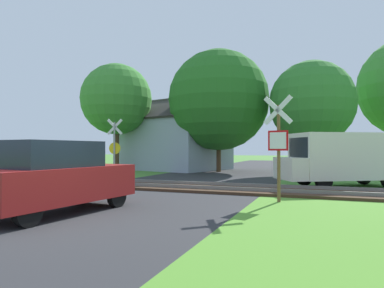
{
  "coord_description": "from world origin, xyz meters",
  "views": [
    {
      "loc": [
        5.75,
        -5.87,
        1.58
      ],
      "look_at": [
        0.5,
        7.9,
        1.8
      ],
      "focal_mm": 32.0,
      "sensor_mm": 36.0,
      "label": 1
    }
  ],
  "objects_px": {
    "house": "(174,143)",
    "mail_truck": "(341,157)",
    "tree_center": "(219,100)",
    "crossing_sign_far": "(115,145)",
    "tree_left": "(116,99)",
    "parked_car": "(57,177)",
    "tree_right": "(312,103)",
    "stop_sign_near": "(278,142)"
  },
  "relations": [
    {
      "from": "house",
      "to": "parked_car",
      "type": "bearing_deg",
      "value": -59.39
    },
    {
      "from": "tree_center",
      "to": "tree_right",
      "type": "distance_m",
      "value": 6.23
    },
    {
      "from": "tree_right",
      "to": "tree_left",
      "type": "height_order",
      "value": "tree_left"
    },
    {
      "from": "house",
      "to": "mail_truck",
      "type": "bearing_deg",
      "value": -22.09
    },
    {
      "from": "stop_sign_near",
      "to": "house",
      "type": "distance_m",
      "value": 17.08
    },
    {
      "from": "tree_center",
      "to": "parked_car",
      "type": "distance_m",
      "value": 16.74
    },
    {
      "from": "house",
      "to": "mail_truck",
      "type": "height_order",
      "value": "house"
    },
    {
      "from": "tree_center",
      "to": "tree_right",
      "type": "relative_size",
      "value": 1.22
    },
    {
      "from": "mail_truck",
      "to": "parked_car",
      "type": "bearing_deg",
      "value": 112.05
    },
    {
      "from": "crossing_sign_far",
      "to": "mail_truck",
      "type": "relative_size",
      "value": 0.62
    },
    {
      "from": "stop_sign_near",
      "to": "parked_car",
      "type": "relative_size",
      "value": 0.76
    },
    {
      "from": "crossing_sign_far",
      "to": "tree_right",
      "type": "xyz_separation_m",
      "value": [
        9.9,
        6.38,
        2.61
      ]
    },
    {
      "from": "crossing_sign_far",
      "to": "tree_right",
      "type": "distance_m",
      "value": 12.07
    },
    {
      "from": "crossing_sign_far",
      "to": "tree_left",
      "type": "distance_m",
      "value": 7.38
    },
    {
      "from": "tree_center",
      "to": "mail_truck",
      "type": "xyz_separation_m",
      "value": [
        7.48,
        -7.32,
        -3.75
      ]
    },
    {
      "from": "tree_left",
      "to": "mail_truck",
      "type": "height_order",
      "value": "tree_left"
    },
    {
      "from": "tree_right",
      "to": "mail_truck",
      "type": "distance_m",
      "value": 7.41
    },
    {
      "from": "tree_right",
      "to": "parked_car",
      "type": "relative_size",
      "value": 1.68
    },
    {
      "from": "house",
      "to": "parked_car",
      "type": "height_order",
      "value": "house"
    },
    {
      "from": "house",
      "to": "tree_center",
      "type": "distance_m",
      "value": 5.32
    },
    {
      "from": "tree_right",
      "to": "stop_sign_near",
      "type": "bearing_deg",
      "value": -93.13
    },
    {
      "from": "crossing_sign_far",
      "to": "parked_car",
      "type": "relative_size",
      "value": 0.77
    },
    {
      "from": "house",
      "to": "parked_car",
      "type": "relative_size",
      "value": 2.19
    },
    {
      "from": "stop_sign_near",
      "to": "mail_truck",
      "type": "xyz_separation_m",
      "value": [
        1.96,
        5.11,
        -0.54
      ]
    },
    {
      "from": "house",
      "to": "stop_sign_near",
      "type": "bearing_deg",
      "value": -39.95
    },
    {
      "from": "stop_sign_near",
      "to": "house",
      "type": "height_order",
      "value": "house"
    },
    {
      "from": "crossing_sign_far",
      "to": "tree_left",
      "type": "height_order",
      "value": "tree_left"
    },
    {
      "from": "tree_right",
      "to": "mail_truck",
      "type": "xyz_separation_m",
      "value": [
        1.32,
        -6.57,
        -3.17
      ]
    },
    {
      "from": "tree_center",
      "to": "parked_car",
      "type": "xyz_separation_m",
      "value": [
        0.65,
        -16.22,
        -4.1
      ]
    },
    {
      "from": "tree_right",
      "to": "parked_car",
      "type": "height_order",
      "value": "tree_right"
    },
    {
      "from": "crossing_sign_far",
      "to": "tree_center",
      "type": "xyz_separation_m",
      "value": [
        3.74,
        7.14,
        3.19
      ]
    },
    {
      "from": "crossing_sign_far",
      "to": "house",
      "type": "distance_m",
      "value": 8.8
    },
    {
      "from": "house",
      "to": "tree_center",
      "type": "height_order",
      "value": "tree_center"
    },
    {
      "from": "house",
      "to": "tree_right",
      "type": "bearing_deg",
      "value": 2.46
    },
    {
      "from": "crossing_sign_far",
      "to": "tree_left",
      "type": "bearing_deg",
      "value": 110.28
    },
    {
      "from": "stop_sign_near",
      "to": "tree_right",
      "type": "bearing_deg",
      "value": -83.89
    },
    {
      "from": "crossing_sign_far",
      "to": "mail_truck",
      "type": "height_order",
      "value": "crossing_sign_far"
    },
    {
      "from": "stop_sign_near",
      "to": "tree_left",
      "type": "bearing_deg",
      "value": -30.95
    },
    {
      "from": "parked_car",
      "to": "tree_left",
      "type": "bearing_deg",
      "value": 125.24
    },
    {
      "from": "mail_truck",
      "to": "parked_car",
      "type": "distance_m",
      "value": 11.22
    },
    {
      "from": "crossing_sign_far",
      "to": "tree_right",
      "type": "height_order",
      "value": "tree_right"
    },
    {
      "from": "crossing_sign_far",
      "to": "house",
      "type": "height_order",
      "value": "house"
    }
  ]
}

